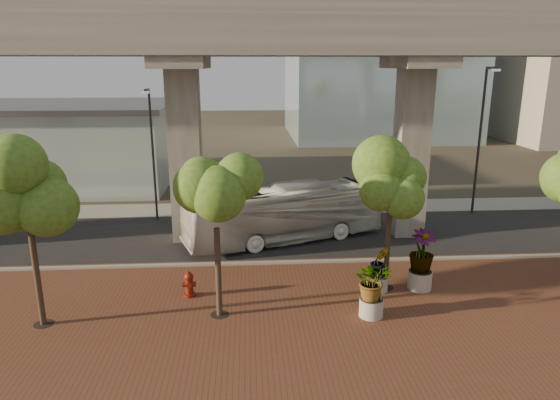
{
  "coord_description": "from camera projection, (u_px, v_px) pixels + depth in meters",
  "views": [
    {
      "loc": [
        -2.77,
        -24.02,
        9.22
      ],
      "look_at": [
        -1.16,
        0.5,
        2.5
      ],
      "focal_mm": 32.0,
      "sensor_mm": 36.0,
      "label": 1
    }
  ],
  "objects": [
    {
      "name": "asphalt_road",
      "position": [
        299.0,
        236.0,
        27.64
      ],
      "size": [
        90.0,
        8.0,
        0.04
      ],
      "primitive_type": "cube",
      "color": "black",
      "rests_on": "ground"
    },
    {
      "name": "fire_hydrant",
      "position": [
        189.0,
        284.0,
        20.26
      ],
      "size": [
        0.54,
        0.48,
        1.07
      ],
      "color": "maroon",
      "rests_on": "ground"
    },
    {
      "name": "brick_plaza",
      "position": [
        327.0,
        327.0,
        18.02
      ],
      "size": [
        70.0,
        13.0,
        0.06
      ],
      "primitive_type": "cube",
      "color": "brown",
      "rests_on": "ground"
    },
    {
      "name": "transit_bus",
      "position": [
        284.0,
        214.0,
        26.5
      ],
      "size": [
        10.96,
        5.98,
        2.99
      ],
      "primitive_type": "imported",
      "rotation": [
        0.0,
        0.0,
        1.91
      ],
      "color": "silver",
      "rests_on": "ground"
    },
    {
      "name": "street_tree_far_west",
      "position": [
        25.0,
        188.0,
        16.81
      ],
      "size": [
        4.12,
        4.12,
        7.02
      ],
      "color": "#423125",
      "rests_on": "ground"
    },
    {
      "name": "planter_left",
      "position": [
        379.0,
        264.0,
        20.56
      ],
      "size": [
        1.78,
        1.78,
        1.96
      ],
      "color": "#9B988C",
      "rests_on": "ground"
    },
    {
      "name": "streetlamp_east",
      "position": [
        481.0,
        131.0,
        30.26
      ],
      "size": [
        0.45,
        1.31,
        9.03
      ],
      "color": "#29292D",
      "rests_on": "ground"
    },
    {
      "name": "streetlamp_west",
      "position": [
        152.0,
        146.0,
        29.18
      ],
      "size": [
        0.39,
        1.14,
        7.84
      ],
      "color": "#2A2A2F",
      "rests_on": "ground"
    },
    {
      "name": "transit_viaduct",
      "position": [
        300.0,
        103.0,
        25.73
      ],
      "size": [
        72.0,
        5.6,
        12.4
      ],
      "color": "#9A968C",
      "rests_on": "ground"
    },
    {
      "name": "station_pavilion",
      "position": [
        27.0,
        143.0,
        39.01
      ],
      "size": [
        23.0,
        13.0,
        6.3
      ],
      "color": "silver",
      "rests_on": "ground"
    },
    {
      "name": "street_tree_near_west",
      "position": [
        216.0,
        201.0,
        17.67
      ],
      "size": [
        3.54,
        3.54,
        6.09
      ],
      "color": "#423125",
      "rests_on": "ground"
    },
    {
      "name": "street_tree_near_east",
      "position": [
        391.0,
        187.0,
        19.98
      ],
      "size": [
        3.65,
        3.65,
        6.09
      ],
      "color": "#423125",
      "rests_on": "ground"
    },
    {
      "name": "planter_right",
      "position": [
        422.0,
        253.0,
        20.65
      ],
      "size": [
        2.43,
        2.43,
        2.6
      ],
      "color": "#A49E95",
      "rests_on": "ground"
    },
    {
      "name": "curb_strip",
      "position": [
        308.0,
        262.0,
        23.78
      ],
      "size": [
        70.0,
        0.25,
        0.16
      ],
      "primitive_type": "cube",
      "color": "gray",
      "rests_on": "ground"
    },
    {
      "name": "planter_front",
      "position": [
        372.0,
        283.0,
        18.41
      ],
      "size": [
        1.99,
        1.99,
        2.19
      ],
      "color": "#A5A095",
      "rests_on": "ground"
    },
    {
      "name": "ground",
      "position": [
        303.0,
        249.0,
        25.72
      ],
      "size": [
        160.0,
        160.0,
        0.0
      ],
      "primitive_type": "plane",
      "color": "#363127",
      "rests_on": "ground"
    },
    {
      "name": "far_sidewalk",
      "position": [
        291.0,
        208.0,
        32.94
      ],
      "size": [
        90.0,
        3.0,
        0.06
      ],
      "primitive_type": "cube",
      "color": "gray",
      "rests_on": "ground"
    }
  ]
}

